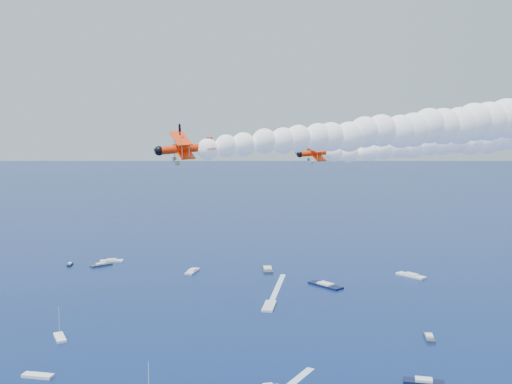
# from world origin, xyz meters

# --- Properties ---
(biplane_lead) EXTENTS (8.21, 9.48, 6.28)m
(biplane_lead) POSITION_xyz_m (7.09, 35.83, 56.26)
(biplane_lead) COLOR #F83405
(biplane_trail) EXTENTS (10.76, 12.12, 7.49)m
(biplane_trail) POSITION_xyz_m (-10.31, 20.86, 57.42)
(biplane_trail) COLOR #FC3005
(smoke_trail_trail) EXTENTS (74.67, 54.10, 12.95)m
(smoke_trail_trail) POSITION_xyz_m (22.70, 33.91, 60.17)
(smoke_trail_trail) COLOR white
(spectator_boats) EXTENTS (222.37, 172.56, 0.70)m
(spectator_boats) POSITION_xyz_m (-7.92, 118.70, 0.35)
(spectator_boats) COLOR silver
(spectator_boats) RESTS_ON ground
(boat_wakes) EXTENTS (49.60, 127.19, 0.04)m
(boat_wakes) POSITION_xyz_m (-11.54, 97.70, 0.03)
(boat_wakes) COLOR white
(boat_wakes) RESTS_ON ground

